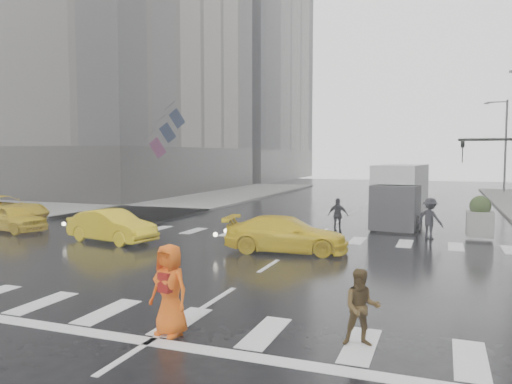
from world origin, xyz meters
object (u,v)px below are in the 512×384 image
at_px(pedestrian_brown, 362,308).
at_px(pedestrian_orange, 170,290).
at_px(box_truck, 399,193).
at_px(taxi_mid, 112,226).
at_px(taxi_front, 12,218).

height_order(pedestrian_brown, pedestrian_orange, pedestrian_orange).
bearing_deg(box_truck, taxi_mid, -132.44).
bearing_deg(pedestrian_brown, box_truck, 78.00).
distance_m(pedestrian_brown, taxi_mid, 14.28).
xyz_separation_m(pedestrian_orange, taxi_front, (-14.42, 9.57, -0.29)).
bearing_deg(box_truck, taxi_front, -146.45).
xyz_separation_m(taxi_front, taxi_mid, (6.40, -0.76, 0.02)).
xyz_separation_m(pedestrian_brown, pedestrian_orange, (-3.83, -0.81, 0.20)).
xyz_separation_m(taxi_mid, box_truck, (11.11, 9.48, 1.02)).
height_order(pedestrian_brown, box_truck, box_truck).
relative_size(pedestrian_brown, taxi_mid, 0.36).
distance_m(taxi_mid, box_truck, 14.64).
height_order(pedestrian_brown, taxi_front, pedestrian_brown).
height_order(taxi_mid, box_truck, box_truck).
xyz_separation_m(pedestrian_orange, box_truck, (3.09, 18.28, 0.75)).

